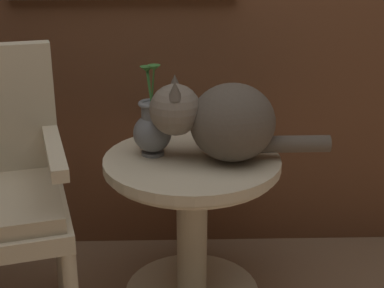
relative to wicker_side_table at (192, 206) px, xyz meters
name	(u,v)px	position (x,y,z in m)	size (l,w,h in m)	color
wicker_side_table	(192,206)	(0.00, 0.00, 0.00)	(0.61, 0.61, 0.56)	beige
cat	(223,120)	(0.10, -0.02, 0.32)	(0.61, 0.27, 0.29)	brown
pewter_vase_with_ivy	(152,128)	(-0.14, 0.04, 0.28)	(0.13, 0.13, 0.32)	slate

